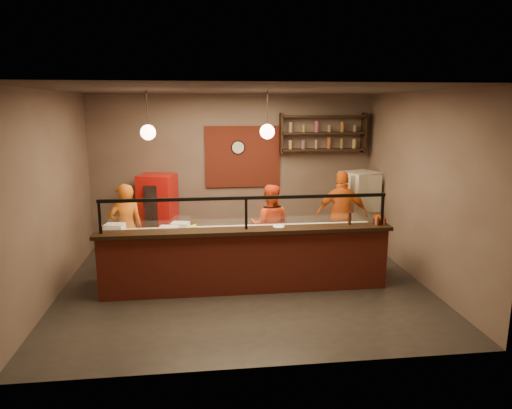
{
  "coord_description": "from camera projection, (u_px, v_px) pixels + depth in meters",
  "views": [
    {
      "loc": [
        -0.67,
        -7.21,
        2.95
      ],
      "look_at": [
        0.23,
        0.3,
        1.32
      ],
      "focal_mm": 32.0,
      "sensor_mm": 36.0,
      "label": 1
    }
  ],
  "objects": [
    {
      "name": "pendant_right",
      "position": [
        267.0,
        132.0,
        7.4
      ],
      "size": [
        0.24,
        0.24,
        0.77
      ],
      "color": "black",
      "rests_on": "ceiling"
    },
    {
      "name": "pizza_dough",
      "position": [
        215.0,
        231.0,
        7.64
      ],
      "size": [
        0.59,
        0.59,
        0.01
      ],
      "primitive_type": "cylinder",
      "rotation": [
        0.0,
        0.0,
        -0.35
      ],
      "color": "white",
      "rests_on": "worktop"
    },
    {
      "name": "rolling_pin",
      "position": [
        187.0,
        228.0,
        7.73
      ],
      "size": [
        0.33,
        0.28,
        0.06
      ],
      "primitive_type": "cylinder",
      "rotation": [
        0.0,
        1.57,
        0.68
      ],
      "color": "yellow",
      "rests_on": "worktop"
    },
    {
      "name": "worktop_cabinet",
      "position": [
        244.0,
        257.0,
        7.8
      ],
      "size": [
        4.6,
        0.75,
        0.85
      ],
      "primitive_type": "cube",
      "color": "gray",
      "rests_on": "floor"
    },
    {
      "name": "cook_right",
      "position": [
        342.0,
        215.0,
        8.99
      ],
      "size": [
        1.07,
        0.59,
        1.73
      ],
      "primitive_type": "imported",
      "rotation": [
        0.0,
        0.0,
        2.97
      ],
      "color": "#DC5C14",
      "rests_on": "floor"
    },
    {
      "name": "wall_right",
      "position": [
        421.0,
        188.0,
        7.71
      ],
      "size": [
        0.0,
        5.0,
        5.0
      ],
      "primitive_type": "plane",
      "rotation": [
        1.57,
        0.0,
        -1.57
      ],
      "color": "#68584C",
      "rests_on": "floor"
    },
    {
      "name": "wall_front",
      "position": [
        266.0,
        234.0,
        4.94
      ],
      "size": [
        6.0,
        0.0,
        6.0
      ],
      "primitive_type": "plane",
      "rotation": [
        -1.57,
        0.0,
        0.0
      ],
      "color": "#68584C",
      "rests_on": "floor"
    },
    {
      "name": "wall_back",
      "position": [
        233.0,
        171.0,
        9.79
      ],
      "size": [
        6.0,
        0.0,
        6.0
      ],
      "primitive_type": "plane",
      "rotation": [
        1.57,
        0.0,
        0.0
      ],
      "color": "#68584C",
      "rests_on": "floor"
    },
    {
      "name": "wall_clock",
      "position": [
        238.0,
        147.0,
        9.66
      ],
      "size": [
        0.3,
        0.04,
        0.3
      ],
      "primitive_type": "cylinder",
      "rotation": [
        1.57,
        0.0,
        0.0
      ],
      "color": "black",
      "rests_on": "wall_back"
    },
    {
      "name": "service_counter",
      "position": [
        246.0,
        263.0,
        7.3
      ],
      "size": [
        4.6,
        0.25,
        1.0
      ],
      "primitive_type": "cube",
      "color": "maroon",
      "rests_on": "floor"
    },
    {
      "name": "prep_tub_b",
      "position": [
        180.0,
        227.0,
        7.66
      ],
      "size": [
        0.33,
        0.29,
        0.14
      ],
      "primitive_type": "cube",
      "rotation": [
        0.0,
        0.0,
        -0.22
      ],
      "color": "silver",
      "rests_on": "worktop"
    },
    {
      "name": "prep_tub_a",
      "position": [
        115.0,
        228.0,
        7.54
      ],
      "size": [
        0.34,
        0.29,
        0.15
      ],
      "primitive_type": "cube",
      "rotation": [
        0.0,
        0.0,
        -0.17
      ],
      "color": "white",
      "rests_on": "worktop"
    },
    {
      "name": "prep_tub_c",
      "position": [
        169.0,
        231.0,
        7.37
      ],
      "size": [
        0.34,
        0.29,
        0.15
      ],
      "primitive_type": "cube",
      "rotation": [
        0.0,
        0.0,
        -0.16
      ],
      "color": "white",
      "rests_on": "worktop"
    },
    {
      "name": "pendant_left",
      "position": [
        148.0,
        132.0,
        7.18
      ],
      "size": [
        0.24,
        0.24,
        0.77
      ],
      "color": "black",
      "rests_on": "ceiling"
    },
    {
      "name": "brick_patch",
      "position": [
        243.0,
        157.0,
        9.72
      ],
      "size": [
        1.6,
        0.04,
        1.3
      ],
      "primitive_type": "cube",
      "color": "maroon",
      "rests_on": "wall_back"
    },
    {
      "name": "sneeze_guard",
      "position": [
        246.0,
        210.0,
        7.12
      ],
      "size": [
        4.5,
        0.05,
        0.52
      ],
      "color": "white",
      "rests_on": "counter_ledge"
    },
    {
      "name": "cook_left",
      "position": [
        126.0,
        228.0,
        8.19
      ],
      "size": [
        0.68,
        0.56,
        1.62
      ],
      "primitive_type": "imported",
      "rotation": [
        0.0,
        0.0,
        3.47
      ],
      "color": "#C75D12",
      "rests_on": "floor"
    },
    {
      "name": "counter_ledge",
      "position": [
        246.0,
        231.0,
        7.19
      ],
      "size": [
        4.7,
        0.37,
        0.06
      ],
      "primitive_type": "cube",
      "color": "black",
      "rests_on": "service_counter"
    },
    {
      "name": "condiment_caddy",
      "position": [
        379.0,
        221.0,
        7.47
      ],
      "size": [
        0.2,
        0.18,
        0.09
      ],
      "primitive_type": "cube",
      "rotation": [
        0.0,
        0.0,
        0.38
      ],
      "color": "black",
      "rests_on": "counter_ledge"
    },
    {
      "name": "worktop",
      "position": [
        243.0,
        232.0,
        7.71
      ],
      "size": [
        4.6,
        0.75,
        0.05
      ],
      "primitive_type": "cube",
      "color": "silver",
      "rests_on": "worktop_cabinet"
    },
    {
      "name": "pepper_mill",
      "position": [
        350.0,
        219.0,
        7.43
      ],
      "size": [
        0.06,
        0.06,
        0.2
      ],
      "primitive_type": "cylinder",
      "rotation": [
        0.0,
        0.0,
        0.32
      ],
      "color": "black",
      "rests_on": "counter_ledge"
    },
    {
      "name": "cook_mid",
      "position": [
        270.0,
        226.0,
        8.48
      ],
      "size": [
        0.85,
        0.72,
        1.56
      ],
      "primitive_type": "imported",
      "rotation": [
        0.0,
        0.0,
        2.96
      ],
      "color": "red",
      "rests_on": "floor"
    },
    {
      "name": "ceiling",
      "position": [
        244.0,
        90.0,
        7.03
      ],
      "size": [
        6.0,
        6.0,
        0.0
      ],
      "primitive_type": "plane",
      "rotation": [
        3.14,
        0.0,
        0.0
      ],
      "color": "#3A322D",
      "rests_on": "wall_back"
    },
    {
      "name": "small_plate",
      "position": [
        279.0,
        227.0,
        7.31
      ],
      "size": [
        0.25,
        0.25,
        0.01
      ],
      "primitive_type": "cylinder",
      "rotation": [
        0.0,
        0.0,
        -0.43
      ],
      "color": "white",
      "rests_on": "counter_ledge"
    },
    {
      "name": "red_cooler",
      "position": [
        158.0,
        213.0,
        9.43
      ],
      "size": [
        0.82,
        0.78,
        1.6
      ],
      "primitive_type": "cube",
      "rotation": [
        0.0,
        0.0,
        -0.26
      ],
      "color": "#AD0F0B",
      "rests_on": "floor"
    },
    {
      "name": "wall_shelving",
      "position": [
        323.0,
        133.0,
        9.67
      ],
      "size": [
        1.84,
        0.28,
        0.85
      ],
      "color": "black",
      "rests_on": "wall_back"
    },
    {
      "name": "floor",
      "position": [
        245.0,
        285.0,
        7.7
      ],
      "size": [
        6.0,
        6.0,
        0.0
      ],
      "primitive_type": "plane",
      "color": "black",
      "rests_on": "ground"
    },
    {
      "name": "fridge",
      "position": [
        359.0,
        210.0,
        9.59
      ],
      "size": [
        0.87,
        0.84,
        1.63
      ],
      "primitive_type": "cube",
      "rotation": [
        0.0,
        0.0,
        0.39
      ],
      "color": "beige",
      "rests_on": "floor"
    },
    {
      "name": "wall_left",
      "position": [
        50.0,
        196.0,
        7.02
      ],
      "size": [
        0.0,
        5.0,
        5.0
      ],
      "primitive_type": "plane",
      "rotation": [
        1.57,
        0.0,
        1.57
      ],
      "color": "#68584C",
      "rests_on": "floor"
    }
  ]
}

